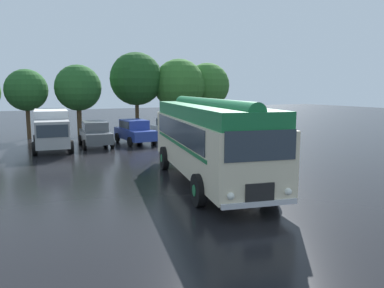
% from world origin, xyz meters
% --- Properties ---
extents(ground_plane, '(120.00, 120.00, 0.00)m').
position_xyz_m(ground_plane, '(0.00, 0.00, 0.00)').
color(ground_plane, black).
extents(vintage_bus, '(4.43, 10.37, 3.49)m').
position_xyz_m(vintage_bus, '(-0.80, 0.98, 1.89)').
color(vintage_bus, beige).
rests_on(vintage_bus, ground).
extents(car_near_left, '(2.19, 4.31, 1.66)m').
position_xyz_m(car_near_left, '(-2.89, 13.05, 0.85)').
color(car_near_left, '#4C5156').
rests_on(car_near_left, ground).
extents(car_mid_left, '(2.17, 4.30, 1.66)m').
position_xyz_m(car_mid_left, '(-0.05, 13.23, 0.85)').
color(car_mid_left, navy).
rests_on(car_mid_left, ground).
extents(car_mid_right, '(2.16, 4.30, 1.66)m').
position_xyz_m(car_mid_right, '(2.90, 13.41, 0.85)').
color(car_mid_right, silver).
rests_on(car_mid_right, ground).
extents(box_van, '(2.69, 5.91, 2.50)m').
position_xyz_m(box_van, '(-5.67, 12.98, 1.36)').
color(box_van, silver).
rests_on(box_van, ground).
extents(tree_left_of_centre, '(3.20, 3.20, 5.36)m').
position_xyz_m(tree_left_of_centre, '(-6.74, 19.19, 3.68)').
color(tree_left_of_centre, '#4C3823').
rests_on(tree_left_of_centre, ground).
extents(tree_centre, '(3.67, 3.67, 5.77)m').
position_xyz_m(tree_centre, '(-2.92, 18.72, 3.92)').
color(tree_centre, '#4C3823').
rests_on(tree_centre, ground).
extents(tree_right_of_centre, '(4.59, 4.59, 7.00)m').
position_xyz_m(tree_right_of_centre, '(1.99, 19.21, 4.82)').
color(tree_right_of_centre, '#4C3823').
rests_on(tree_right_of_centre, ground).
extents(tree_far_right, '(4.55, 4.55, 6.49)m').
position_xyz_m(tree_far_right, '(5.89, 18.17, 4.16)').
color(tree_far_right, '#4C3823').
rests_on(tree_far_right, ground).
extents(tree_extra_right, '(4.13, 4.13, 6.23)m').
position_xyz_m(tree_extra_right, '(8.78, 18.41, 4.18)').
color(tree_extra_right, '#4C3823').
rests_on(tree_extra_right, ground).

